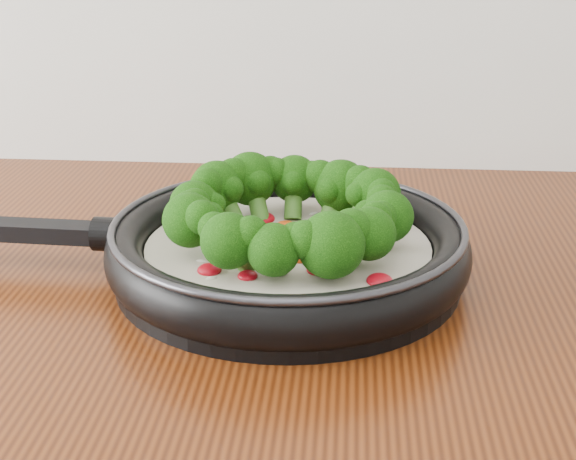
{
  "coord_description": "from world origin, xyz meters",
  "views": [
    {
      "loc": [
        0.15,
        0.38,
        1.24
      ],
      "look_at": [
        0.09,
        1.12,
        0.95
      ],
      "focal_mm": 52.49,
      "sensor_mm": 36.0,
      "label": 1
    }
  ],
  "objects": [
    {
      "name": "skillet",
      "position": [
        0.09,
        1.12,
        0.94
      ],
      "size": [
        0.55,
        0.36,
        0.1
      ],
      "color": "black",
      "rests_on": "counter"
    }
  ]
}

